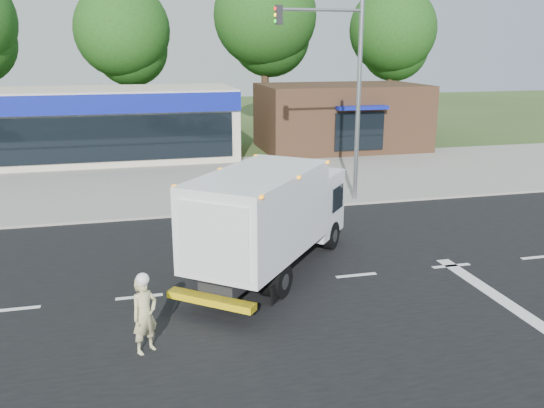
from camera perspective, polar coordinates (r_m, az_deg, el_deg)
The scene contains 11 objects.
ground at distance 16.58m, azimuth 8.34°, elevation -7.05°, with size 120.00×120.00×0.00m, color #385123.
road_asphalt at distance 16.57m, azimuth 8.34°, elevation -7.04°, with size 60.00×14.00×0.02m, color black.
sidewalk at distance 23.94m, azimuth 0.96°, elevation 0.31°, with size 60.00×2.40×0.12m, color gray.
parking_apron at distance 29.43m, azimuth -1.96°, elevation 3.06°, with size 60.00×9.00×0.02m, color gray.
lane_markings at distance 16.01m, azimuth 14.71°, elevation -8.18°, with size 55.20×7.00×0.01m.
ems_box_truck at distance 16.05m, azimuth -0.14°, elevation -0.86°, with size 6.07×6.80×3.10m.
emergency_worker at distance 12.52m, azimuth -12.51°, elevation -10.55°, with size 0.73×0.68×1.79m.
retail_strip_mall at distance 34.46m, azimuth -19.08°, elevation 7.42°, with size 18.00×6.20×4.00m.
brown_storefront at distance 36.75m, azimuth 6.86°, elevation 8.57°, with size 10.00×6.70×4.00m.
traffic_signal_pole at distance 23.31m, azimuth 7.13°, elevation 11.92°, with size 3.51×0.25×8.00m.
background_trees at distance 42.62m, azimuth -7.39°, elevation 16.73°, with size 36.77×7.39×12.10m.
Camera 1 is at (-5.98, -14.13, 6.27)m, focal length 38.00 mm.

